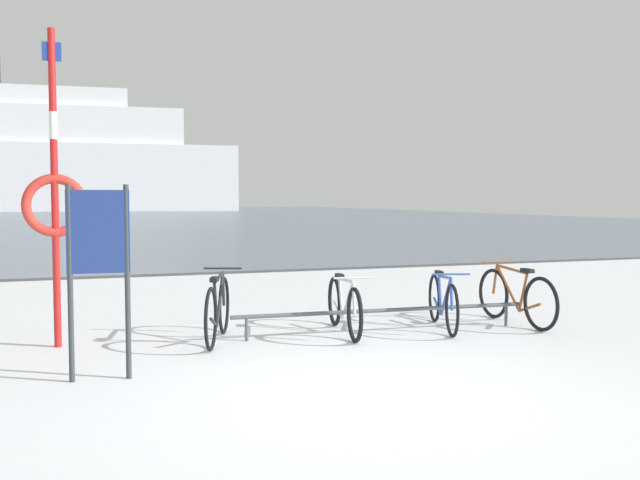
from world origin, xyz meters
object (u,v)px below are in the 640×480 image
ferry_ship (51,160)px  rescue_post (55,196)px  bicycle_1 (344,306)px  bicycle_2 (443,302)px  bicycle_0 (218,310)px  bicycle_3 (516,297)px  info_sign (98,250)px

ferry_ship → rescue_post: bearing=-88.3°
bicycle_1 → bicycle_2: 1.29m
bicycle_0 → rescue_post: bearing=170.0°
bicycle_2 → bicycle_3: (1.07, -0.01, 0.02)m
bicycle_0 → bicycle_3: size_ratio=0.92×
ferry_ship → bicycle_2: bearing=-85.3°
rescue_post → bicycle_2: bearing=-6.0°
info_sign → ferry_ship: (-2.96, 88.64, 5.19)m
bicycle_1 → rescue_post: rescue_post is taller
info_sign → rescue_post: (-0.40, 1.65, 0.48)m
info_sign → ferry_ship: bearing=91.9°
bicycle_3 → ferry_ship: ferry_ship is taller
bicycle_0 → info_sign: 2.07m
bicycle_0 → bicycle_3: bearing=-2.6°
info_sign → rescue_post: rescue_post is taller
bicycle_0 → rescue_post: size_ratio=0.45×
bicycle_1 → ferry_ship: size_ratio=0.04×
bicycle_3 → bicycle_0: bearing=177.4°
bicycle_0 → bicycle_2: bicycle_0 is taller
bicycle_2 → info_sign: info_sign is taller
bicycle_1 → bicycle_2: bicycle_2 is taller
bicycle_3 → rescue_post: bearing=175.1°
bicycle_0 → bicycle_2: (2.83, -0.17, -0.03)m
bicycle_1 → info_sign: 3.28m
bicycle_2 → ferry_ship: size_ratio=0.04×
bicycle_1 → info_sign: info_sign is taller
rescue_post → ferry_ship: size_ratio=0.08×
bicycle_3 → info_sign: bearing=-167.4°
bicycle_0 → bicycle_1: bicycle_0 is taller
bicycle_2 → info_sign: 4.41m
rescue_post → ferry_ship: ferry_ship is taller
info_sign → bicycle_0: bearing=45.2°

